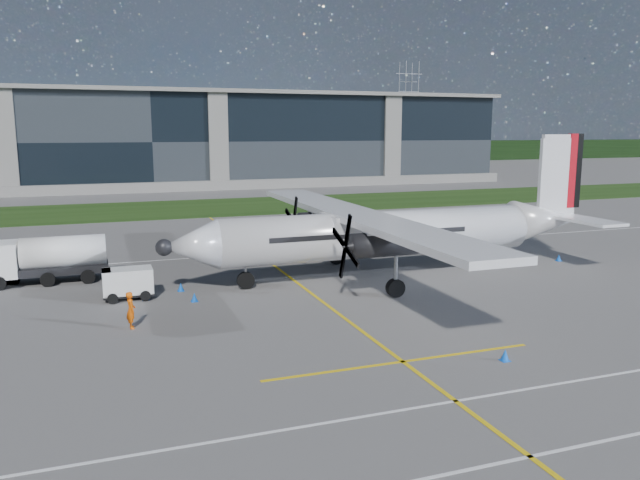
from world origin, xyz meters
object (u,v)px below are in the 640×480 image
fuel_tanker_truck (36,261)px  safety_cone_stbdwing (294,238)px  ground_crew_person (131,307)px  safety_cone_nose_port (194,297)px  pylon_east (408,111)px  safety_cone_nose_stbd (181,287)px  safety_cone_portwing (505,355)px  safety_cone_fwd (145,296)px  baggage_tug (128,284)px  turboprop_aircraft (394,206)px  safety_cone_tail (559,258)px

fuel_tanker_truck → safety_cone_stbdwing: bearing=24.2°
ground_crew_person → safety_cone_nose_port: (3.54, 3.71, -0.78)m
pylon_east → safety_cone_stbdwing: (-77.76, -127.77, -14.75)m
ground_crew_person → pylon_east: bearing=-37.0°
safety_cone_nose_stbd → safety_cone_nose_port: (0.41, -2.54, 0.00)m
safety_cone_stbdwing → safety_cone_portwing: bearing=-90.5°
safety_cone_portwing → safety_cone_nose_port: size_ratio=1.00×
fuel_tanker_truck → safety_cone_nose_port: fuel_tanker_truck is taller
safety_cone_nose_port → safety_cone_fwd: size_ratio=1.00×
pylon_east → baggage_tug: (-92.04, -142.12, -14.13)m
ground_crew_person → fuel_tanker_truck: bearing=18.9°
safety_cone_stbdwing → safety_cone_portwing: (-0.24, -29.55, 0.00)m
turboprop_aircraft → safety_cone_portwing: turboprop_aircraft is taller
safety_cone_tail → fuel_tanker_truck: bearing=171.0°
fuel_tanker_truck → ground_crew_person: size_ratio=3.72×
ground_crew_person → safety_cone_nose_port: size_ratio=4.11×
safety_cone_nose_stbd → safety_cone_nose_port: same height
fuel_tanker_truck → safety_cone_portwing: fuel_tanker_truck is taller
fuel_tanker_truck → safety_cone_tail: fuel_tanker_truck is taller
fuel_tanker_truck → safety_cone_nose_port: bearing=-41.3°
pylon_east → safety_cone_fwd: pylon_east is taller
fuel_tanker_truck → ground_crew_person: fuel_tanker_truck is taller
turboprop_aircraft → safety_cone_tail: size_ratio=60.67×
fuel_tanker_truck → safety_cone_portwing: (19.16, -20.85, -1.18)m
ground_crew_person → safety_cone_tail: (30.01, 5.64, -0.78)m
ground_crew_person → safety_cone_portwing: size_ratio=4.11×
turboprop_aircraft → safety_cone_fwd: bearing=-178.0°
safety_cone_portwing → safety_cone_tail: 22.02m
baggage_tug → pylon_east: bearing=57.1°
pylon_east → turboprop_aircraft: pylon_east is taller
safety_cone_nose_stbd → safety_cone_portwing: (11.06, -15.92, 0.00)m
fuel_tanker_truck → safety_cone_stbdwing: size_ratio=15.28×
safety_cone_tail → ground_crew_person: bearing=-169.4°
baggage_tug → safety_cone_fwd: 1.23m
ground_crew_person → safety_cone_stbdwing: 24.57m
baggage_tug → safety_cone_tail: bearing=0.2°
baggage_tug → ground_crew_person: bearing=-91.5°
safety_cone_nose_stbd → safety_cone_stbdwing: 17.70m
turboprop_aircraft → safety_cone_stbdwing: size_ratio=60.67×
ground_crew_person → safety_cone_stbdwing: ground_crew_person is taller
safety_cone_portwing → safety_cone_nose_port: (-10.65, 13.38, 0.00)m
baggage_tug → safety_cone_nose_port: (3.40, -1.83, -0.62)m
turboprop_aircraft → fuel_tanker_truck: turboprop_aircraft is taller
turboprop_aircraft → baggage_tug: turboprop_aircraft is taller
safety_cone_fwd → safety_cone_portwing: bearing=-47.9°
pylon_east → safety_cone_tail: 155.73m
turboprop_aircraft → baggage_tug: 16.87m
turboprop_aircraft → safety_cone_nose_stbd: turboprop_aircraft is taller
baggage_tug → safety_cone_tail: (29.86, 0.11, -0.62)m
turboprop_aircraft → safety_cone_portwing: 15.94m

